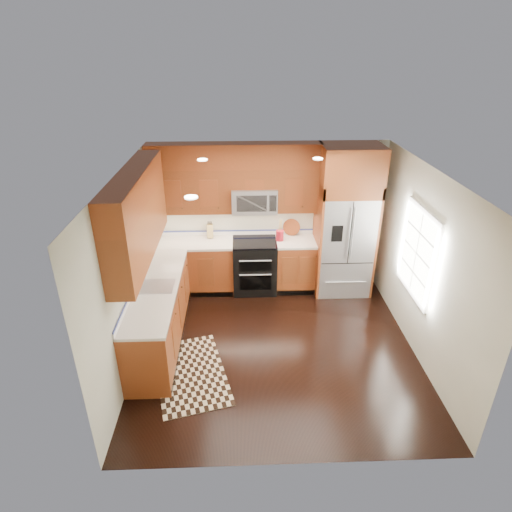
{
  "coord_description": "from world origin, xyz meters",
  "views": [
    {
      "loc": [
        -0.49,
        -5.07,
        4.02
      ],
      "look_at": [
        -0.27,
        0.6,
        1.2
      ],
      "focal_mm": 30.0,
      "sensor_mm": 36.0,
      "label": 1
    }
  ],
  "objects_px": {
    "refrigerator": "(346,222)",
    "knife_block": "(210,231)",
    "range": "(255,266)",
    "utensil_crock": "(280,233)",
    "rug": "(191,373)"
  },
  "relations": [
    {
      "from": "range",
      "to": "knife_block",
      "type": "bearing_deg",
      "value": 163.0
    },
    {
      "from": "range",
      "to": "utensil_crock",
      "type": "distance_m",
      "value": 0.75
    },
    {
      "from": "knife_block",
      "to": "rug",
      "type": "bearing_deg",
      "value": -93.98
    },
    {
      "from": "rug",
      "to": "utensil_crock",
      "type": "height_order",
      "value": "utensil_crock"
    },
    {
      "from": "rug",
      "to": "knife_block",
      "type": "relative_size",
      "value": 4.97
    },
    {
      "from": "refrigerator",
      "to": "utensil_crock",
      "type": "bearing_deg",
      "value": 175.54
    },
    {
      "from": "rug",
      "to": "utensil_crock",
      "type": "distance_m",
      "value": 2.86
    },
    {
      "from": "rug",
      "to": "utensil_crock",
      "type": "relative_size",
      "value": 3.83
    },
    {
      "from": "refrigerator",
      "to": "knife_block",
      "type": "relative_size",
      "value": 8.73
    },
    {
      "from": "range",
      "to": "utensil_crock",
      "type": "height_order",
      "value": "utensil_crock"
    },
    {
      "from": "refrigerator",
      "to": "rug",
      "type": "height_order",
      "value": "refrigerator"
    },
    {
      "from": "range",
      "to": "knife_block",
      "type": "xyz_separation_m",
      "value": [
        -0.78,
        0.24,
        0.59
      ]
    },
    {
      "from": "rug",
      "to": "range",
      "type": "bearing_deg",
      "value": 52.43
    },
    {
      "from": "range",
      "to": "refrigerator",
      "type": "xyz_separation_m",
      "value": [
        1.55,
        -0.04,
        0.83
      ]
    },
    {
      "from": "range",
      "to": "utensil_crock",
      "type": "bearing_deg",
      "value": 6.3
    }
  ]
}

